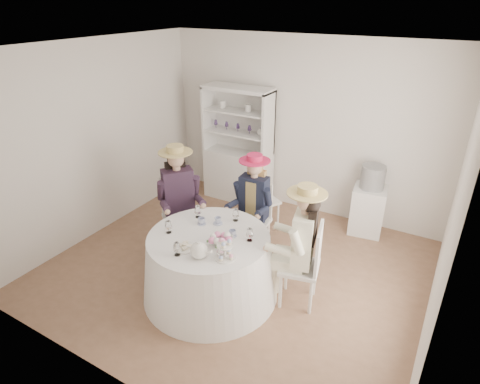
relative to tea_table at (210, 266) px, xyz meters
The scene contains 23 objects.
ground 0.69m from the tea_table, 88.76° to the left, with size 4.50×4.50×0.00m, color brown.
ceiling 2.38m from the tea_table, 88.76° to the left, with size 4.50×4.50×0.00m, color white.
wall_back 2.74m from the tea_table, 89.72° to the left, with size 4.50×4.50×0.00m, color silver.
wall_front 1.72m from the tea_table, 89.50° to the right, with size 4.50×4.50×0.00m, color silver.
wall_left 2.50m from the tea_table, 165.70° to the left, with size 4.50×4.50×0.00m, color silver.
wall_right 2.52m from the tea_table, 14.15° to the left, with size 4.50×4.50×0.00m, color silver.
tea_table is the anchor object (origin of this frame).
hutch 2.54m from the tea_table, 112.76° to the left, with size 1.28×0.82×1.92m.
side_table 2.62m from the tea_table, 62.33° to the left, with size 0.46×0.46×0.71m, color silver.
hatbox 2.67m from the tea_table, 62.33° to the left, with size 0.34×0.34×0.34m, color black.
guest_left 1.11m from the tea_table, 146.43° to the left, with size 0.65×0.63×1.51m.
guest_mid 1.09m from the tea_table, 89.19° to the left, with size 0.51×0.53×1.41m.
guest_right 1.10m from the tea_table, 22.40° to the left, with size 0.59×0.55×1.47m.
spare_chair 1.68m from the tea_table, 96.78° to the left, with size 0.50×0.50×0.88m.
teacup_a 0.52m from the tea_table, 140.27° to the left, with size 0.09×0.09×0.07m, color white.
teacup_b 0.52m from the tea_table, 102.21° to the left, with size 0.08×0.08×0.07m, color white.
teacup_c 0.50m from the tea_table, 31.45° to the left, with size 0.08×0.08×0.07m, color white.
flower_bowl 0.48m from the tea_table, 12.50° to the right, with size 0.23×0.23×0.06m, color white.
flower_arrangement 0.53m from the tea_table, 19.92° to the right, with size 0.20×0.20×0.07m.
table_teapot 0.62m from the tea_table, 69.18° to the right, with size 0.25×0.18×0.19m.
sandwich_plate 0.52m from the tea_table, 105.66° to the right, with size 0.24×0.24×0.05m.
cupcake_stand 0.65m from the tea_table, 34.05° to the right, with size 0.22×0.22×0.21m.
stemware_set 0.47m from the tea_table, ahead, with size 0.94×0.98×0.15m.
Camera 1 is at (2.17, -3.64, 3.17)m, focal length 30.00 mm.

